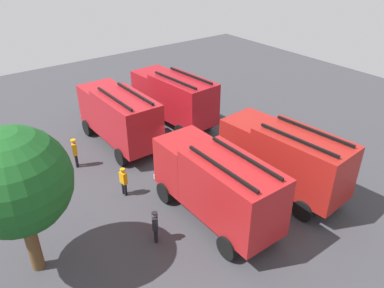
{
  "coord_description": "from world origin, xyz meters",
  "views": [
    {
      "loc": [
        -15.5,
        11.65,
        12.36
      ],
      "look_at": [
        0.0,
        0.0,
        1.4
      ],
      "focal_mm": 35.03,
      "sensor_mm": 36.0,
      "label": 1
    }
  ],
  "objects_px": {
    "fire_truck_0": "(284,156)",
    "firefighter_0": "(82,100)",
    "firefighter_2": "(124,180)",
    "traffic_cone_0": "(215,159)",
    "fire_truck_1": "(174,96)",
    "fire_truck_3": "(119,115)",
    "firefighter_1": "(75,151)",
    "tree_1": "(15,182)",
    "fire_truck_2": "(216,183)",
    "traffic_cone_1": "(169,176)",
    "firefighter_4": "(268,135)",
    "firefighter_3": "(155,225)"
  },
  "relations": [
    {
      "from": "traffic_cone_0",
      "to": "fire_truck_1",
      "type": "bearing_deg",
      "value": -11.13
    },
    {
      "from": "firefighter_1",
      "to": "firefighter_3",
      "type": "bearing_deg",
      "value": -65.27
    },
    {
      "from": "traffic_cone_0",
      "to": "fire_truck_3",
      "type": "bearing_deg",
      "value": 31.51
    },
    {
      "from": "firefighter_1",
      "to": "tree_1",
      "type": "xyz_separation_m",
      "value": [
        -6.57,
        4.35,
        3.35
      ]
    },
    {
      "from": "fire_truck_0",
      "to": "traffic_cone_1",
      "type": "distance_m",
      "value": 6.44
    },
    {
      "from": "fire_truck_3",
      "to": "firefighter_0",
      "type": "height_order",
      "value": "fire_truck_3"
    },
    {
      "from": "fire_truck_0",
      "to": "tree_1",
      "type": "height_order",
      "value": "tree_1"
    },
    {
      "from": "fire_truck_0",
      "to": "firefighter_1",
      "type": "bearing_deg",
      "value": 36.89
    },
    {
      "from": "fire_truck_2",
      "to": "firefighter_4",
      "type": "xyz_separation_m",
      "value": [
        3.39,
        -7.27,
        -1.26
      ]
    },
    {
      "from": "traffic_cone_0",
      "to": "firefighter_0",
      "type": "bearing_deg",
      "value": 15.51
    },
    {
      "from": "traffic_cone_0",
      "to": "traffic_cone_1",
      "type": "height_order",
      "value": "traffic_cone_1"
    },
    {
      "from": "fire_truck_0",
      "to": "traffic_cone_0",
      "type": "bearing_deg",
      "value": 10.53
    },
    {
      "from": "tree_1",
      "to": "fire_truck_2",
      "type": "bearing_deg",
      "value": -104.87
    },
    {
      "from": "fire_truck_3",
      "to": "tree_1",
      "type": "bearing_deg",
      "value": 133.08
    },
    {
      "from": "fire_truck_1",
      "to": "fire_truck_3",
      "type": "bearing_deg",
      "value": 92.05
    },
    {
      "from": "fire_truck_0",
      "to": "fire_truck_3",
      "type": "distance_m",
      "value": 10.79
    },
    {
      "from": "fire_truck_0",
      "to": "firefighter_2",
      "type": "bearing_deg",
      "value": 51.32
    },
    {
      "from": "fire_truck_2",
      "to": "traffic_cone_0",
      "type": "distance_m",
      "value": 5.4
    },
    {
      "from": "fire_truck_1",
      "to": "firefighter_0",
      "type": "bearing_deg",
      "value": 32.75
    },
    {
      "from": "firefighter_2",
      "to": "traffic_cone_0",
      "type": "bearing_deg",
      "value": -11.43
    },
    {
      "from": "fire_truck_0",
      "to": "firefighter_0",
      "type": "height_order",
      "value": "fire_truck_0"
    },
    {
      "from": "firefighter_1",
      "to": "traffic_cone_1",
      "type": "distance_m",
      "value": 5.91
    },
    {
      "from": "fire_truck_1",
      "to": "fire_truck_0",
      "type": "bearing_deg",
      "value": 175.53
    },
    {
      "from": "fire_truck_2",
      "to": "fire_truck_3",
      "type": "relative_size",
      "value": 1.0
    },
    {
      "from": "fire_truck_0",
      "to": "fire_truck_1",
      "type": "distance_m",
      "value": 10.28
    },
    {
      "from": "firefighter_2",
      "to": "traffic_cone_1",
      "type": "xyz_separation_m",
      "value": [
        -0.37,
        -2.65,
        -0.58
      ]
    },
    {
      "from": "fire_truck_0",
      "to": "firefighter_0",
      "type": "xyz_separation_m",
      "value": [
        16.35,
        4.53,
        -1.16
      ]
    },
    {
      "from": "fire_truck_1",
      "to": "fire_truck_3",
      "type": "height_order",
      "value": "same"
    },
    {
      "from": "fire_truck_2",
      "to": "tree_1",
      "type": "bearing_deg",
      "value": 75.04
    },
    {
      "from": "fire_truck_1",
      "to": "fire_truck_2",
      "type": "distance_m",
      "value": 10.94
    },
    {
      "from": "firefighter_1",
      "to": "tree_1",
      "type": "relative_size",
      "value": 0.28
    },
    {
      "from": "fire_truck_0",
      "to": "fire_truck_2",
      "type": "xyz_separation_m",
      "value": [
        0.28,
        4.4,
        0.0
      ]
    },
    {
      "from": "firefighter_4",
      "to": "traffic_cone_1",
      "type": "relative_size",
      "value": 2.44
    },
    {
      "from": "fire_truck_2",
      "to": "firefighter_2",
      "type": "relative_size",
      "value": 4.38
    },
    {
      "from": "fire_truck_0",
      "to": "fire_truck_2",
      "type": "bearing_deg",
      "value": 81.47
    },
    {
      "from": "firefighter_2",
      "to": "tree_1",
      "type": "height_order",
      "value": "tree_1"
    },
    {
      "from": "firefighter_1",
      "to": "firefighter_4",
      "type": "bearing_deg",
      "value": -4.35
    },
    {
      "from": "fire_truck_1",
      "to": "fire_truck_3",
      "type": "distance_m",
      "value": 4.65
    },
    {
      "from": "traffic_cone_0",
      "to": "firefighter_3",
      "type": "bearing_deg",
      "value": 118.39
    },
    {
      "from": "firefighter_1",
      "to": "tree_1",
      "type": "bearing_deg",
      "value": -101.94
    },
    {
      "from": "fire_truck_2",
      "to": "tree_1",
      "type": "height_order",
      "value": "tree_1"
    },
    {
      "from": "fire_truck_3",
      "to": "firefighter_2",
      "type": "relative_size",
      "value": 4.39
    },
    {
      "from": "firefighter_0",
      "to": "traffic_cone_0",
      "type": "relative_size",
      "value": 2.73
    },
    {
      "from": "fire_truck_3",
      "to": "traffic_cone_0",
      "type": "bearing_deg",
      "value": -148.86
    },
    {
      "from": "firefighter_3",
      "to": "tree_1",
      "type": "height_order",
      "value": "tree_1"
    },
    {
      "from": "fire_truck_2",
      "to": "fire_truck_3",
      "type": "distance_m",
      "value": 9.49
    },
    {
      "from": "firefighter_0",
      "to": "tree_1",
      "type": "height_order",
      "value": "tree_1"
    },
    {
      "from": "fire_truck_2",
      "to": "firefighter_1",
      "type": "bearing_deg",
      "value": 22.47
    },
    {
      "from": "fire_truck_1",
      "to": "firefighter_4",
      "type": "distance_m",
      "value": 7.29
    },
    {
      "from": "fire_truck_1",
      "to": "fire_truck_2",
      "type": "relative_size",
      "value": 1.02
    }
  ]
}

